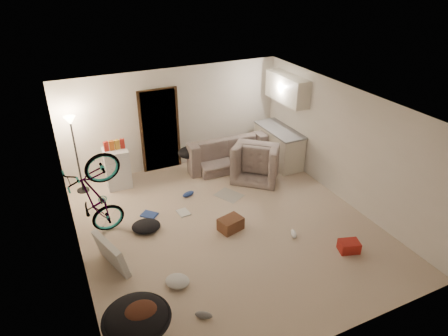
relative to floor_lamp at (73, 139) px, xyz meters
name	(u,v)px	position (x,y,z in m)	size (l,w,h in m)	color
floor	(227,227)	(2.40, -2.65, -1.32)	(5.50, 6.00, 0.02)	beige
ceiling	(228,106)	(2.40, -2.65, 1.20)	(5.50, 6.00, 0.02)	white
wall_back	(174,119)	(2.40, 0.36, -0.06)	(5.50, 0.02, 2.50)	white
wall_front	(332,275)	(2.40, -5.66, -0.06)	(5.50, 0.02, 2.50)	white
wall_left	(71,207)	(-0.36, -2.65, -0.06)	(0.02, 6.00, 2.50)	white
wall_right	(345,145)	(5.16, -2.65, -0.06)	(0.02, 6.00, 2.50)	white
doorway	(160,130)	(2.00, 0.32, -0.29)	(0.85, 0.10, 2.04)	black
door_trim	(160,131)	(2.00, 0.29, -0.29)	(0.97, 0.04, 2.10)	#382413
floor_lamp	(73,139)	(0.00, 0.00, 0.00)	(0.28, 0.28, 1.81)	black
kitchen_counter	(279,146)	(4.83, -0.65, -0.87)	(0.60, 1.50, 0.88)	silver
counter_top	(280,130)	(4.83, -0.65, -0.41)	(0.64, 1.54, 0.04)	gray
kitchen_uppers	(287,89)	(4.96, -0.65, 0.64)	(0.38, 1.40, 0.65)	silver
sofa	(225,154)	(3.50, -0.20, -1.01)	(2.05, 0.80, 0.60)	#383F37
armchair	(258,162)	(4.01, -1.06, -0.96)	(1.06, 0.93, 0.69)	#383F37
bicycle	(99,215)	(0.10, -1.90, -0.83)	(0.64, 1.83, 0.96)	black
mini_fridge	(117,168)	(0.81, -0.10, -0.84)	(0.54, 0.54, 0.93)	white
snack_box_0	(106,148)	(0.64, -0.10, -0.31)	(0.10, 0.07, 0.30)	#A22018
snack_box_1	(112,147)	(0.76, -0.10, -0.31)	(0.10, 0.07, 0.30)	#BF5817
snack_box_2	(117,146)	(0.88, -0.10, -0.31)	(0.10, 0.07, 0.30)	gold
snack_box_3	(123,145)	(1.00, -0.10, -0.31)	(0.10, 0.07, 0.30)	#A22018
saucer_chair	(137,323)	(0.13, -4.58, -0.91)	(0.94, 0.94, 0.67)	silver
hoodie	(140,313)	(0.18, -4.61, -0.71)	(0.48, 0.40, 0.22)	#50291B
sofa_drape	(189,152)	(2.55, -0.20, -0.77)	(0.56, 0.46, 0.28)	black
tv_box	(111,254)	(0.10, -2.87, -1.02)	(0.11, 0.88, 0.58)	silver
drink_case_a	(231,224)	(2.42, -2.77, -1.18)	(0.45, 0.32, 0.26)	brown
drink_case_b	(349,246)	(4.08, -4.27, -1.20)	(0.36, 0.26, 0.21)	#A22018
juicer	(240,221)	(2.65, -2.73, -1.21)	(0.16, 0.16, 0.23)	white
newspaper	(229,195)	(2.94, -1.61, -1.30)	(0.44, 0.57, 0.01)	#AFACA2
book_blue	(149,215)	(1.10, -1.62, -1.29)	(0.23, 0.32, 0.03)	#294394
book_white	(183,213)	(1.77, -1.84, -1.29)	(0.22, 0.29, 0.03)	silver
shoe_0	(188,194)	(2.10, -1.25, -1.25)	(0.30, 0.12, 0.11)	#294394
shoe_3	(204,315)	(1.10, -4.56, -1.26)	(0.27, 0.11, 0.10)	slate
shoe_4	(294,234)	(3.43, -3.48, -1.26)	(0.27, 0.11, 0.10)	white
clothes_lump_a	(146,226)	(0.91, -2.08, -1.22)	(0.56, 0.48, 0.18)	black
clothes_lump_c	(177,281)	(0.98, -3.74, -1.24)	(0.41, 0.35, 0.13)	silver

